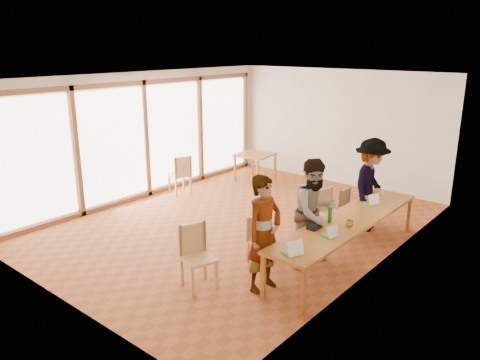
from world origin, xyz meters
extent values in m
plane|color=#9E4F26|center=(0.00, 0.00, 0.00)|extent=(8.00, 8.00, 0.00)
cube|color=#F0E5CF|center=(0.00, 4.00, 1.50)|extent=(6.00, 0.10, 3.00)
cube|color=#F0E5CF|center=(0.00, -4.00, 1.50)|extent=(6.00, 0.10, 3.00)
cube|color=#F0E5CF|center=(3.00, 0.00, 1.50)|extent=(0.10, 8.00, 3.00)
cube|color=white|center=(-2.96, 0.00, 1.50)|extent=(0.10, 8.00, 3.00)
cube|color=white|center=(0.00, 0.00, 3.02)|extent=(6.00, 8.00, 0.04)
cube|color=#A96C25|center=(2.50, -0.14, 0.72)|extent=(0.80, 4.00, 0.05)
cube|color=#A96C25|center=(2.16, -2.08, 0.35)|extent=(0.06, 0.06, 0.70)
cube|color=#A96C25|center=(2.16, 1.80, 0.35)|extent=(0.06, 0.06, 0.70)
cube|color=#A96C25|center=(2.84, -2.08, 0.35)|extent=(0.06, 0.06, 0.70)
cube|color=#A96C25|center=(2.84, 1.80, 0.35)|extent=(0.06, 0.06, 0.70)
cube|color=#A96C25|center=(-1.77, 2.74, 0.72)|extent=(0.90, 0.90, 0.05)
cube|color=#A96C25|center=(-2.16, 2.35, 0.35)|extent=(0.05, 0.05, 0.70)
cube|color=#A96C25|center=(-2.16, 3.13, 0.35)|extent=(0.05, 0.05, 0.70)
cube|color=#A96C25|center=(-1.38, 2.35, 0.35)|extent=(0.05, 0.05, 0.70)
cube|color=#A96C25|center=(-1.38, 3.13, 0.35)|extent=(0.05, 0.05, 0.70)
cube|color=tan|center=(1.21, -2.45, 0.47)|extent=(0.59, 0.59, 0.04)
cube|color=tan|center=(1.01, -2.38, 0.74)|extent=(0.20, 0.45, 0.48)
cube|color=tan|center=(1.42, -1.15, 0.39)|extent=(0.42, 0.42, 0.04)
cube|color=tan|center=(1.25, -1.13, 0.60)|extent=(0.08, 0.38, 0.39)
cube|color=tan|center=(1.68, 0.75, 0.42)|extent=(0.50, 0.50, 0.04)
cube|color=tan|center=(1.50, 0.80, 0.65)|extent=(0.15, 0.40, 0.43)
cube|color=tan|center=(1.90, 1.16, 0.39)|extent=(0.42, 0.42, 0.04)
cube|color=tan|center=(1.73, 1.18, 0.61)|extent=(0.08, 0.38, 0.40)
cube|color=tan|center=(-2.50, 0.63, 0.47)|extent=(0.58, 0.58, 0.04)
cube|color=tan|center=(-2.30, 0.56, 0.73)|extent=(0.18, 0.45, 0.48)
imported|color=gray|center=(1.99, -1.84, 0.90)|extent=(0.49, 0.69, 1.80)
imported|color=gray|center=(2.10, -0.59, 0.92)|extent=(0.93, 1.06, 1.83)
imported|color=gray|center=(2.15, 1.44, 0.93)|extent=(0.89, 1.31, 1.86)
cube|color=green|center=(2.50, -1.86, 0.76)|extent=(0.27, 0.31, 0.03)
cube|color=white|center=(2.59, -1.90, 0.86)|extent=(0.17, 0.25, 0.22)
cube|color=green|center=(2.59, -0.97, 0.76)|extent=(0.21, 0.26, 0.02)
cube|color=white|center=(2.67, -0.99, 0.84)|extent=(0.11, 0.22, 0.19)
cube|color=green|center=(2.43, 0.87, 0.76)|extent=(0.25, 0.29, 0.03)
cube|color=white|center=(2.51, 0.83, 0.85)|extent=(0.15, 0.24, 0.20)
imported|color=gold|center=(2.66, -0.42, 0.80)|extent=(0.15, 0.15, 0.10)
cylinder|color=#137D13|center=(2.33, -0.47, 0.89)|extent=(0.07, 0.07, 0.28)
cylinder|color=silver|center=(2.53, -1.87, 0.80)|extent=(0.07, 0.07, 0.09)
cylinder|color=white|center=(2.37, 1.53, 0.78)|extent=(0.08, 0.08, 0.06)
cube|color=#C23A84|center=(2.63, -0.88, 0.76)|extent=(0.05, 0.10, 0.01)
cube|color=black|center=(2.27, -0.86, 0.80)|extent=(0.16, 0.26, 0.09)
camera|label=1|loc=(5.84, -7.01, 3.61)|focal=35.00mm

